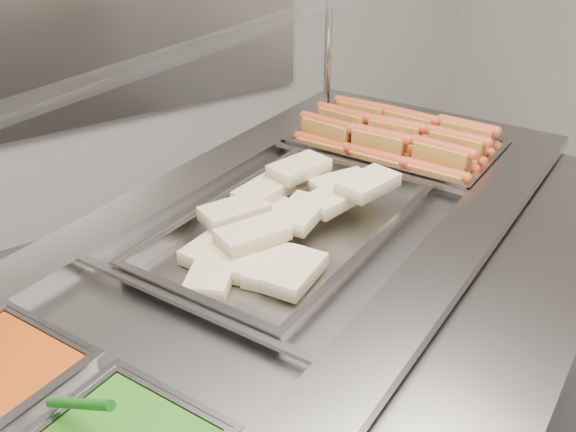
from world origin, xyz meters
TOP-DOWN VIEW (x-y plane):
  - back_panel at (0.00, 2.45)m, footprint 3.00×0.04m
  - steam_counter at (0.05, 0.44)m, footprint 2.27×1.63m
  - tray_rail at (0.26, -0.08)m, footprint 1.95×1.10m
  - sneeze_guard at (-0.04, 0.67)m, footprint 1.81×0.99m
  - pan_hotdogs at (0.69, 0.70)m, footprint 0.58×0.71m
  - pan_wraps at (0.11, 0.47)m, footprint 0.86×0.69m
  - hotdogs_in_buns at (0.69, 0.69)m, footprint 0.52×0.62m
  - tortilla_wraps at (0.09, 0.48)m, footprint 0.67×0.48m

SIDE VIEW (x-z plane):
  - steam_counter at x=0.05m, z-range 0.00..0.99m
  - tray_rail at x=0.26m, z-range 0.91..0.97m
  - pan_hotdogs at x=0.69m, z-range 0.89..1.00m
  - pan_wraps at x=0.11m, z-range 0.93..1.00m
  - hotdogs_in_buns at x=0.69m, z-range 0.94..1.07m
  - tortilla_wraps at x=0.09m, z-range 0.95..1.06m
  - back_panel at x=0.00m, z-range 0.60..1.80m
  - sneeze_guard at x=-0.04m, z-range 1.15..1.64m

